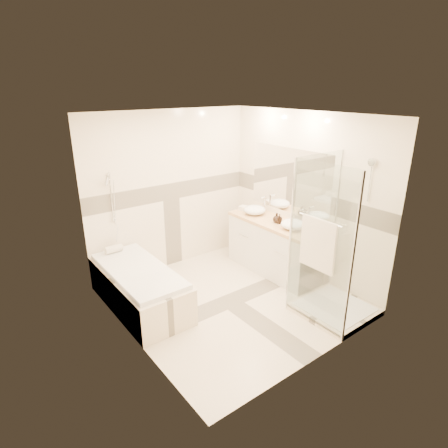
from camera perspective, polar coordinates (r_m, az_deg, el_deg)
room at (r=4.81m, az=1.29°, el=1.43°), size 2.82×3.02×2.52m
bathtub at (r=5.20m, az=-12.81°, el=-9.11°), size 0.75×1.70×0.56m
vanity at (r=5.98m, az=7.55°, el=-3.39°), size 0.58×1.62×0.85m
shower_enclosure at (r=5.01m, az=15.46°, el=-7.97°), size 0.96×0.93×2.04m
vessel_sink_near at (r=6.10m, az=4.69°, el=2.16°), size 0.36×0.36×0.14m
vessel_sink_far at (r=5.54m, az=10.45°, el=-0.03°), size 0.35×0.35×0.14m
faucet_near at (r=6.21m, az=6.20°, el=3.27°), size 0.11×0.03×0.27m
faucet_far at (r=5.67m, az=11.99°, el=1.24°), size 0.11×0.03×0.27m
amenity_bottle_a at (r=5.72m, az=8.41°, el=0.79°), size 0.09×0.09×0.15m
amenity_bottle_b at (r=5.75m, az=8.02°, el=0.94°), size 0.14×0.14×0.15m
folded_towels at (r=6.26m, az=3.38°, el=2.35°), size 0.19×0.25×0.07m
rolled_towel at (r=5.61m, az=-16.46°, el=-3.67°), size 0.24×0.11×0.11m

